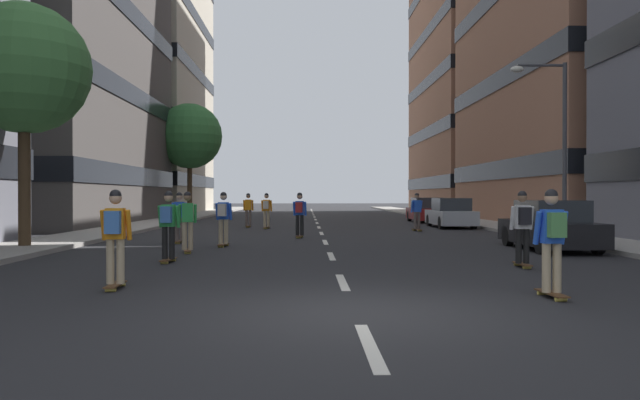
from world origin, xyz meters
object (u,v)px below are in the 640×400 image
Objects in this scene: parked_car_mid at (550,227)px; skater_5 at (300,212)px; street_tree_mid at (190,136)px; skater_0 at (179,215)px; skater_9 at (168,222)px; street_tree_near at (24,69)px; parked_car_near at (426,211)px; skater_2 at (187,219)px; skater_8 at (417,210)px; parked_car_far at (451,214)px; streetlamp_right at (555,130)px; skater_1 at (523,224)px; skater_7 at (223,215)px; skater_3 at (115,232)px; skater_4 at (552,236)px; skater_10 at (266,208)px; skater_6 at (248,208)px.

parked_car_mid is 2.47× the size of skater_5.
street_tree_mid is at bearing 111.01° from skater_5.
skater_9 is at bearing -80.97° from skater_0.
skater_9 is (5.18, -3.68, -4.50)m from street_tree_near.
parked_car_near is 2.47× the size of skater_0.
street_tree_near is 4.15× the size of skater_2.
parked_car_far is at bearing 52.25° from skater_8.
parked_car_far is at bearing -41.89° from street_tree_mid.
streetlamp_right reaches higher than skater_8.
skater_7 is (-7.69, 5.89, 0.00)m from skater_1.
skater_9 is at bearing -109.99° from skater_5.
skater_3 reaches higher than parked_car_mid.
street_tree_mid is 38.37m from skater_4.
streetlamp_right is 14.05m from skater_10.
skater_10 is at bearing 75.01° from skater_0.
skater_1 is 1.00× the size of skater_10.
skater_6 is (-12.33, 9.15, -3.15)m from streetlamp_right.
skater_8 is at bearing 63.72° from skater_3.
skater_3 is (-10.88, -20.35, 0.32)m from parked_car_far.
skater_6 is (-2.74, 7.94, -0.03)m from skater_5.
skater_9 is (-10.88, -3.30, 0.32)m from parked_car_mid.
skater_1 and skater_10 have the same top height.
skater_8 is at bearing 50.80° from skater_2.
street_tree_mid reaches higher than streetlamp_right.
skater_2 is at bearing -117.37° from skater_5.
skater_0 is at bearing 99.03° from skater_9.
skater_5 is at bearing 31.20° from street_tree_near.
skater_4 is at bearing -73.36° from skater_5.
skater_8 is (-4.17, 5.61, -3.15)m from streetlamp_right.
skater_8 is 1.00× the size of skater_9.
skater_4 is (-3.48, -8.71, 0.32)m from parked_car_mid.
street_tree_mid is 4.69× the size of skater_1.
skater_9 is 15.35m from skater_10.
parked_car_near is at bearing 64.13° from skater_9.
parked_car_mid is at bearing -114.02° from streetlamp_right.
parked_car_mid is (0.00, -19.15, 0.00)m from parked_car_near.
street_tree_near is 6.96m from skater_2.
skater_5 is at bearing 31.98° from skater_0.
street_tree_mid reaches higher than skater_6.
parked_car_mid is at bearing -51.82° from skater_10.
street_tree_mid is at bearing 128.00° from streetlamp_right.
skater_1 and skater_6 have the same top height.
parked_car_mid is 11.38m from skater_9.
skater_1 is 11.23m from skater_5.
parked_car_far is at bearing -3.26° from skater_6.
street_tree_near is 4.15× the size of skater_3.
skater_8 is at bearing 39.04° from skater_5.
skater_8 is at bearing -127.75° from parked_car_far.
parked_car_mid is 9.44m from skater_5.
skater_10 is at bearing 85.72° from skater_3.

